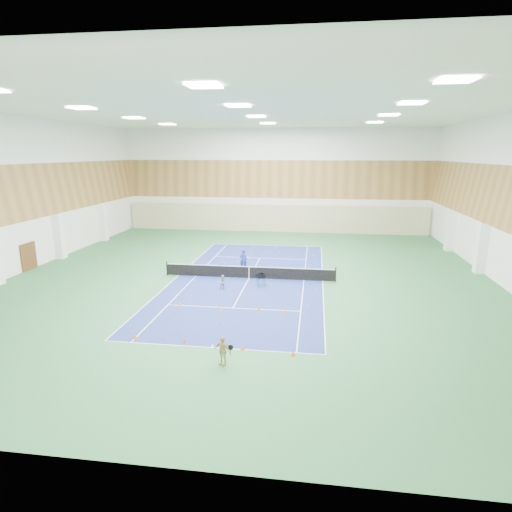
# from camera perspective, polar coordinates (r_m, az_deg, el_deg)

# --- Properties ---
(ground) EXTENTS (40.00, 40.00, 0.00)m
(ground) POSITION_cam_1_polar(r_m,az_deg,el_deg) (32.21, -0.94, -3.00)
(ground) COLOR #2B653B
(ground) RESTS_ON ground
(room_shell) EXTENTS (36.00, 40.00, 12.00)m
(room_shell) POSITION_cam_1_polar(r_m,az_deg,el_deg) (31.03, -0.98, 7.68)
(room_shell) COLOR white
(room_shell) RESTS_ON ground
(wood_cladding) EXTENTS (36.00, 40.00, 8.00)m
(wood_cladding) POSITION_cam_1_polar(r_m,az_deg,el_deg) (30.89, -0.99, 11.37)
(wood_cladding) COLOR #9D6E3A
(wood_cladding) RESTS_ON room_shell
(ceiling_light_grid) EXTENTS (21.40, 25.40, 0.06)m
(ceiling_light_grid) POSITION_cam_1_polar(r_m,az_deg,el_deg) (30.99, -1.03, 18.63)
(ceiling_light_grid) COLOR white
(ceiling_light_grid) RESTS_ON room_shell
(court_surface) EXTENTS (10.97, 23.77, 0.01)m
(court_surface) POSITION_cam_1_polar(r_m,az_deg,el_deg) (32.21, -0.94, -2.99)
(court_surface) COLOR navy
(court_surface) RESTS_ON ground
(tennis_balls_scatter) EXTENTS (10.57, 22.77, 0.07)m
(tennis_balls_scatter) POSITION_cam_1_polar(r_m,az_deg,el_deg) (32.20, -0.94, -2.92)
(tennis_balls_scatter) COLOR #B5D223
(tennis_balls_scatter) RESTS_ON ground
(tennis_net) EXTENTS (12.80, 0.10, 1.10)m
(tennis_net) POSITION_cam_1_polar(r_m,az_deg,el_deg) (32.06, -0.94, -2.06)
(tennis_net) COLOR black
(tennis_net) RESTS_ON ground
(back_curtain) EXTENTS (35.40, 0.16, 3.20)m
(back_curtain) POSITION_cam_1_polar(r_m,az_deg,el_deg) (51.04, 2.48, 5.04)
(back_curtain) COLOR #C6B793
(back_curtain) RESTS_ON ground
(door_left_b) EXTENTS (0.08, 1.80, 2.20)m
(door_left_b) POSITION_cam_1_polar(r_m,az_deg,el_deg) (38.87, -28.04, -0.05)
(door_left_b) COLOR #593319
(door_left_b) RESTS_ON ground
(coach) EXTENTS (0.69, 0.55, 1.65)m
(coach) POSITION_cam_1_polar(r_m,az_deg,el_deg) (34.43, -1.71, -0.48)
(coach) COLOR #203096
(coach) RESTS_ON ground
(child_court) EXTENTS (0.60, 0.53, 1.02)m
(child_court) POSITION_cam_1_polar(r_m,az_deg,el_deg) (29.63, -4.41, -3.50)
(child_court) COLOR gray
(child_court) RESTS_ON ground
(child_apron) EXTENTS (0.85, 0.60, 1.34)m
(child_apron) POSITION_cam_1_polar(r_m,az_deg,el_deg) (19.46, -4.51, -12.46)
(child_apron) COLOR tan
(child_apron) RESTS_ON ground
(ball_cart) EXTENTS (0.69, 0.69, 0.90)m
(ball_cart) POSITION_cam_1_polar(r_m,az_deg,el_deg) (30.30, 0.66, -3.18)
(ball_cart) COLOR black
(ball_cart) RESTS_ON ground
(cone_svc_a) EXTENTS (0.23, 0.23, 0.25)m
(cone_svc_a) POSITION_cam_1_polar(r_m,az_deg,el_deg) (26.87, -10.09, -6.37)
(cone_svc_a) COLOR orange
(cone_svc_a) RESTS_ON ground
(cone_svc_b) EXTENTS (0.20, 0.20, 0.22)m
(cone_svc_b) POSITION_cam_1_polar(r_m,az_deg,el_deg) (25.98, -4.83, -6.94)
(cone_svc_b) COLOR orange
(cone_svc_b) RESTS_ON ground
(cone_svc_c) EXTENTS (0.20, 0.20, 0.22)m
(cone_svc_c) POSITION_cam_1_polar(r_m,az_deg,el_deg) (25.79, 0.35, -7.05)
(cone_svc_c) COLOR #DA5A0B
(cone_svc_c) RESTS_ON ground
(cone_svc_d) EXTENTS (0.21, 0.21, 0.23)m
(cone_svc_d) POSITION_cam_1_polar(r_m,az_deg,el_deg) (25.45, 3.91, -7.36)
(cone_svc_d) COLOR #FF470D
(cone_svc_d) RESTS_ON ground
(cone_base_a) EXTENTS (0.23, 0.23, 0.25)m
(cone_base_a) POSITION_cam_1_polar(r_m,az_deg,el_deg) (22.96, -15.83, -10.25)
(cone_base_a) COLOR #DA4C0B
(cone_base_a) RESTS_ON ground
(cone_base_b) EXTENTS (0.21, 0.21, 0.23)m
(cone_base_b) POSITION_cam_1_polar(r_m,az_deg,el_deg) (21.95, -9.50, -11.06)
(cone_base_b) COLOR #DB510B
(cone_base_b) RESTS_ON ground
(cone_base_c) EXTENTS (0.22, 0.22, 0.24)m
(cone_base_c) POSITION_cam_1_polar(r_m,az_deg,el_deg) (20.96, -1.81, -12.11)
(cone_base_c) COLOR orange
(cone_base_c) RESTS_ON ground
(cone_base_d) EXTENTS (0.20, 0.20, 0.22)m
(cone_base_d) POSITION_cam_1_polar(r_m,az_deg,el_deg) (20.46, 4.98, -12.85)
(cone_base_d) COLOR #FC410D
(cone_base_d) RESTS_ON ground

